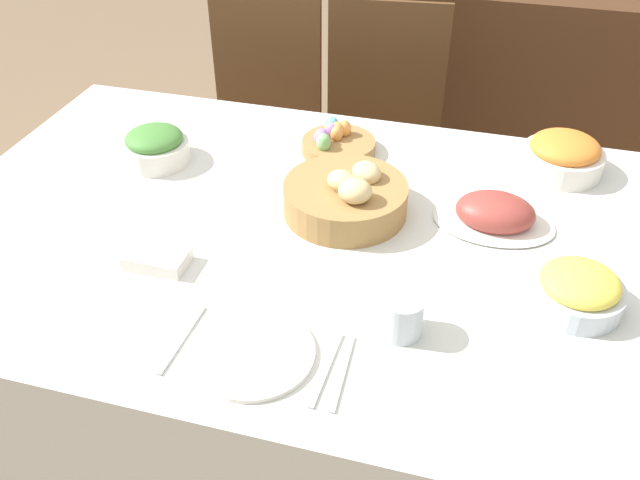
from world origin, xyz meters
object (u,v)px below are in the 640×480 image
object	(u,v)px
green_salad_bowl	(155,146)
spoon	(343,372)
carrot_bowl	(563,155)
sideboard	(486,86)
drinking_cup	(402,315)
chair_far_left	(259,123)
fork	(182,339)
ham_platter	(495,214)
knife	(327,369)
chair_far_center	(381,139)
egg_basket	(337,143)
dinner_plate	(253,353)
bread_basket	(346,197)
pineapple_bowl	(578,290)
butter_dish	(157,258)

from	to	relation	value
green_salad_bowl	spoon	distance (m)	0.88
spoon	carrot_bowl	bearing A→B (deg)	63.07
sideboard	green_salad_bowl	bearing A→B (deg)	-118.66
sideboard	drinking_cup	xyz separation A→B (m)	(-0.06, -1.92, 0.37)
chair_far_left	spoon	xyz separation A→B (m)	(0.65, -1.34, 0.26)
sideboard	fork	size ratio (longest dim) A/B	7.00
chair_far_left	ham_platter	bearing A→B (deg)	-41.94
carrot_bowl	drinking_cup	distance (m)	0.75
knife	chair_far_center	bearing A→B (deg)	98.72
sideboard	egg_basket	distance (m)	1.38
egg_basket	fork	size ratio (longest dim) A/B	1.07
carrot_bowl	spoon	distance (m)	0.91
carrot_bowl	dinner_plate	bearing A→B (deg)	-123.76
sideboard	ham_platter	world-z (taller)	sideboard
spoon	bread_basket	bearing A→B (deg)	100.78
chair_far_center	green_salad_bowl	world-z (taller)	chair_far_center
chair_far_center	chair_far_left	distance (m)	0.47
carrot_bowl	drinking_cup	size ratio (longest dim) A/B	2.48
carrot_bowl	chair_far_center	bearing A→B (deg)	137.29
egg_basket	sideboard	bearing A→B (deg)	74.73
fork	carrot_bowl	bearing A→B (deg)	52.17
egg_basket	pineapple_bowl	xyz separation A→B (m)	(0.61, -0.47, 0.01)
sideboard	carrot_bowl	distance (m)	1.31
chair_far_center	spoon	world-z (taller)	chair_far_center
chair_far_center	drinking_cup	world-z (taller)	chair_far_center
green_salad_bowl	knife	world-z (taller)	green_salad_bowl
carrot_bowl	chair_far_left	bearing A→B (deg)	153.17
sideboard	spoon	world-z (taller)	sideboard
sideboard	bread_basket	size ratio (longest dim) A/B	4.44
egg_basket	knife	world-z (taller)	egg_basket
butter_dish	sideboard	bearing A→B (deg)	72.05
dinner_plate	knife	size ratio (longest dim) A/B	1.24
sideboard	chair_far_left	bearing A→B (deg)	-138.11
sideboard	carrot_bowl	world-z (taller)	sideboard
sideboard	dinner_plate	bearing A→B (deg)	-98.74
dinner_plate	knife	xyz separation A→B (m)	(0.14, 0.00, -0.00)
ham_platter	drinking_cup	distance (m)	0.43
ham_platter	pineapple_bowl	bearing A→B (deg)	-54.34
ham_platter	butter_dish	size ratio (longest dim) A/B	2.11
egg_basket	knife	size ratio (longest dim) A/B	1.07
green_salad_bowl	drinking_cup	xyz separation A→B (m)	(0.73, -0.46, -0.00)
ham_platter	dinner_plate	bearing A→B (deg)	-126.52
drinking_cup	chair_far_center	bearing A→B (deg)	102.32
butter_dish	chair_far_left	bearing A→B (deg)	99.49
carrot_bowl	butter_dish	xyz separation A→B (m)	(-0.84, -0.63, -0.03)
knife	spoon	xyz separation A→B (m)	(0.03, 0.00, 0.00)
bread_basket	ham_platter	bearing A→B (deg)	7.90
chair_far_left	drinking_cup	xyz separation A→B (m)	(0.73, -1.21, 0.30)
chair_far_left	fork	distance (m)	1.41
sideboard	carrot_bowl	xyz separation A→B (m)	(0.23, -1.23, 0.38)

